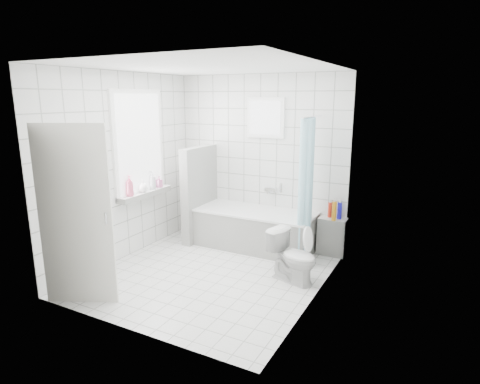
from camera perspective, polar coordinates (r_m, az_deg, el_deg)
The scene contains 19 objects.
ground at distance 5.39m, azimuth -4.16°, elevation -11.41°, with size 3.00×3.00×0.00m, color white.
ceiling at distance 4.91m, azimuth -4.69°, elevation 17.34°, with size 3.00×3.00×0.00m, color white.
wall_back at distance 6.29m, azimuth 2.85°, elevation 4.60°, with size 2.80×0.02×2.60m, color white.
wall_front at distance 3.84m, azimuth -16.34°, elevation -1.62°, with size 2.80×0.02×2.60m, color white.
wall_left at distance 5.84m, azimuth -16.16°, elevation 3.41°, with size 0.02×3.00×2.60m, color white.
wall_right at distance 4.43m, azimuth 11.17°, elevation 0.63°, with size 0.02×3.00×2.60m, color white.
window_left at distance 5.99m, azimuth -14.06°, elevation 6.68°, with size 0.01×0.90×1.40m, color white.
window_back at distance 6.15m, azimuth 3.60°, elevation 10.48°, with size 0.50×0.01×0.50m, color white.
window_sill at distance 6.09m, azimuth -13.35°, elevation -0.27°, with size 0.18×1.02×0.08m, color white.
door at distance 4.68m, azimuth -22.37°, elevation -3.25°, with size 0.04×0.80×2.00m, color silver.
bathtub at distance 6.16m, azimuth 2.18°, elevation -5.27°, with size 1.81×0.77×0.58m.
partition_wall at distance 6.45m, azimuth -5.77°, elevation -0.22°, with size 0.15×0.85×1.50m, color white.
tiled_ledge at distance 6.03m, azimuth 12.99°, elevation -6.17°, with size 0.40×0.24×0.55m, color white.
toilet at distance 5.09m, azimuth 7.59°, elevation -9.09°, with size 0.36×0.63×0.64m, color white.
curtain_rod at distance 5.51m, azimuth 10.29°, elevation 10.49°, with size 0.02×0.02×0.80m, color silver.
shower_curtain at distance 5.50m, azimuth 9.50°, elevation 1.05°, with size 0.14×0.48×1.78m, color #45B0CB, non-canonical shape.
tub_faucet at distance 6.26m, azimuth 4.37°, elevation 0.34°, with size 0.18×0.06×0.06m, color silver.
sill_bottles at distance 6.01m, azimuth -13.67°, elevation 1.13°, with size 0.19×0.75×0.30m.
ledge_bottles at distance 5.89m, azimuth 13.31°, elevation -2.59°, with size 0.21×0.20×0.28m.
Camera 1 is at (2.60, -4.15, 2.25)m, focal length 30.00 mm.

